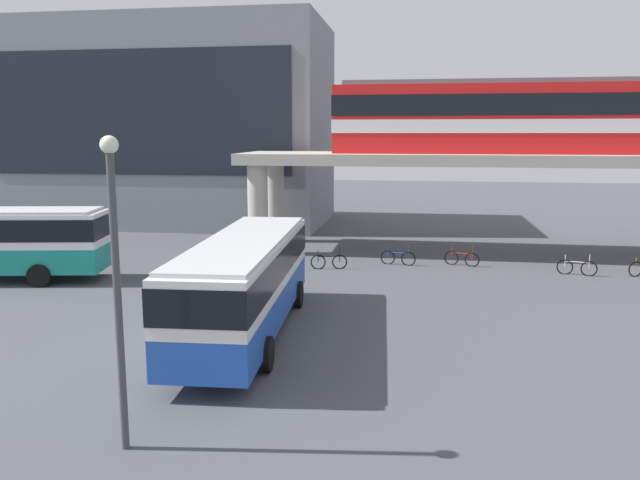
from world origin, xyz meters
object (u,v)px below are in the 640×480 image
Objects in this scene: train at (574,116)px; bicycle_red at (462,258)px; bus_main at (245,276)px; bicycle_silver at (577,268)px; bicycle_black at (329,262)px; bicycle_blue at (398,258)px; pedestrian_waiting_near_stop at (255,251)px; station_building at (169,125)px.

train is 9.78m from bicycle_red.
bicycle_silver is at bearing 40.46° from bus_main.
bus_main is 6.31× the size of bicycle_black.
train reaches higher than bicycle_red.
train is 12.01m from bicycle_blue.
bicycle_blue is 7.20m from pedestrian_waiting_near_stop.
bicycle_black is 1.04× the size of bicycle_red.
bicycle_blue is (17.34, -13.58, -6.78)m from station_building.
pedestrian_waiting_near_stop is (10.27, -14.85, -6.39)m from station_building.
bus_main is 11.10m from pedestrian_waiting_near_stop.
bicycle_black is (-12.19, -5.39, -7.07)m from train.
bicycle_red is at bearing 15.68° from bicycle_black.
bicycle_blue is 1.10× the size of pedestrian_waiting_near_stop.
station_building is 12.98× the size of bicycle_black.
train is 8.64m from bicycle_silver.
train is 21.52m from bus_main.
bicycle_silver is (25.67, -14.62, -6.78)m from station_building.
bicycle_silver is at bearing -7.10° from bicycle_blue.
bicycle_blue is at bearing -174.17° from bicycle_red.
station_building reaches higher than bicycle_silver.
pedestrian_waiting_near_stop is at bearing -171.14° from bicycle_red.
bicycle_black is at bearing -156.13° from train.
bicycle_black is at bearing -155.72° from bicycle_blue.
bicycle_silver is at bearing -14.71° from bicycle_red.
bicycle_red is (6.45, 1.81, 0.00)m from bicycle_black.
pedestrian_waiting_near_stop is at bearing 103.25° from bus_main.
bicycle_black and bicycle_blue have the same top height.
train is 14.39× the size of bicycle_silver.
bicycle_silver is at bearing 2.23° from bicycle_black.
bicycle_black is 11.64m from bicycle_silver.
bus_main is (-13.43, -15.92, -5.44)m from train.
bicycle_red is (3.15, 0.32, 0.00)m from bicycle_blue.
station_building is 14.21× the size of pedestrian_waiting_near_stop.
bus_main is (12.80, -25.59, -5.15)m from station_building.
train is 2.26× the size of bus_main.
station_building is 19.15m from pedestrian_waiting_near_stop.
pedestrian_waiting_near_stop is (-10.22, -1.59, 0.40)m from bicycle_red.
bicycle_black is 3.62m from bicycle_blue.
station_building is at bearing 147.09° from bicycle_red.
bicycle_blue is 1.04× the size of bicycle_red.
station_building is at bearing 116.57° from bus_main.
bus_main is 6.30× the size of bicycle_blue.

